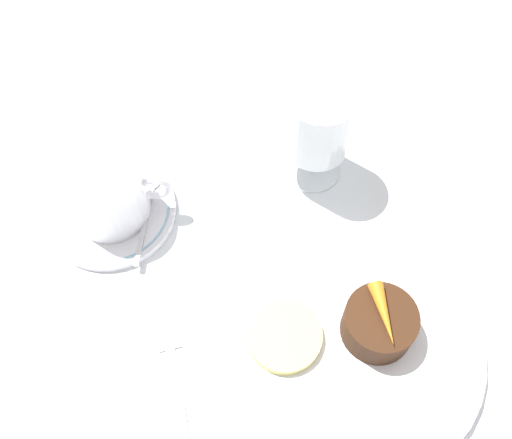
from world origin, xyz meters
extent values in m
plane|color=white|center=(0.00, 0.00, 0.00)|extent=(3.00, 3.00, 0.00)
cylinder|color=white|center=(0.04, -0.05, 0.01)|extent=(0.24, 0.24, 0.01)
torus|color=#8CB2D1|center=(0.04, -0.05, 0.01)|extent=(0.23, 0.23, 0.00)
cylinder|color=white|center=(-0.19, 0.12, 0.01)|extent=(0.14, 0.14, 0.01)
torus|color=#8CB2D1|center=(-0.19, 0.12, 0.01)|extent=(0.13, 0.13, 0.00)
cylinder|color=white|center=(-0.19, 0.12, 0.04)|extent=(0.08, 0.08, 0.06)
cylinder|color=brown|center=(-0.19, 0.12, 0.05)|extent=(0.07, 0.07, 0.05)
torus|color=white|center=(-0.14, 0.12, 0.05)|extent=(0.04, 0.01, 0.04)
cube|color=silver|center=(-0.15, 0.09, 0.01)|extent=(0.02, 0.09, 0.00)
ellipsoid|color=silver|center=(-0.14, 0.15, 0.01)|extent=(0.02, 0.02, 0.00)
cylinder|color=silver|center=(0.03, 0.15, 0.00)|extent=(0.06, 0.06, 0.01)
cylinder|color=silver|center=(0.03, 0.15, 0.03)|extent=(0.01, 0.01, 0.04)
cylinder|color=silver|center=(0.03, 0.15, 0.08)|extent=(0.07, 0.07, 0.07)
cylinder|color=maroon|center=(0.03, 0.15, 0.07)|extent=(0.06, 0.06, 0.04)
cube|color=silver|center=(-0.12, -0.10, 0.00)|extent=(0.02, 0.13, 0.01)
cube|color=silver|center=(-0.14, -0.01, 0.00)|extent=(0.03, 0.05, 0.01)
cylinder|color=#381E0F|center=(0.06, -0.04, 0.03)|extent=(0.07, 0.07, 0.04)
cone|color=orange|center=(0.06, -0.04, 0.06)|extent=(0.02, 0.06, 0.01)
cylinder|color=#EFE075|center=(-0.03, -0.04, 0.02)|extent=(0.07, 0.07, 0.01)
camera|label=1|loc=(-0.07, -0.22, 0.55)|focal=42.00mm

